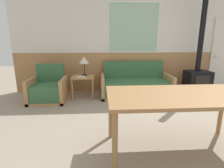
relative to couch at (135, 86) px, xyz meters
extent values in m
plane|color=gray|center=(0.35, -2.11, -0.25)|extent=(16.00, 16.00, 0.00)
cube|color=#AD7A4C|center=(0.35, 0.52, 0.29)|extent=(7.20, 0.06, 1.08)
cube|color=silver|center=(0.35, 0.52, 1.64)|extent=(7.20, 0.06, 1.62)
cube|color=white|center=(0.00, 0.48, 1.49)|extent=(1.39, 0.01, 1.32)
cube|color=#99BCA8|center=(0.00, 0.47, 1.49)|extent=(1.31, 0.02, 1.24)
cube|color=#B27F4C|center=(0.00, -0.03, -0.22)|extent=(1.79, 0.85, 0.06)
cube|color=#38663D|center=(0.00, -0.05, -0.02)|extent=(1.63, 0.77, 0.35)
cube|color=#38663D|center=(0.00, 0.35, 0.38)|extent=(1.63, 0.10, 0.46)
cube|color=#B27F4C|center=(-0.86, -0.03, 0.02)|extent=(0.08, 0.85, 0.55)
cube|color=#B27F4C|center=(0.86, -0.03, 0.02)|extent=(0.08, 0.85, 0.55)
cube|color=#B27F4C|center=(-2.15, -0.33, -0.22)|extent=(0.83, 0.74, 0.06)
cube|color=#38663D|center=(-2.15, -0.35, -0.02)|extent=(0.67, 0.66, 0.36)
cube|color=#38663D|center=(-2.15, -0.01, 0.38)|extent=(0.67, 0.10, 0.44)
cube|color=#B27F4C|center=(-2.52, -0.33, 0.02)|extent=(0.08, 0.74, 0.56)
cube|color=#B27F4C|center=(-1.77, -0.33, 0.02)|extent=(0.08, 0.74, 0.56)
cube|color=#B27F4C|center=(-1.35, -0.02, 0.26)|extent=(0.55, 0.55, 0.03)
cylinder|color=#B27F4C|center=(-1.59, -0.26, 0.00)|extent=(0.04, 0.04, 0.50)
cylinder|color=#B27F4C|center=(-1.10, -0.26, 0.00)|extent=(0.04, 0.04, 0.50)
cylinder|color=#B27F4C|center=(-1.59, 0.23, 0.00)|extent=(0.04, 0.04, 0.50)
cylinder|color=#B27F4C|center=(-1.10, 0.23, 0.00)|extent=(0.04, 0.04, 0.50)
cylinder|color=black|center=(-1.32, 0.08, 0.29)|extent=(0.13, 0.13, 0.02)
cylinder|color=black|center=(-1.32, 0.08, 0.45)|extent=(0.02, 0.02, 0.29)
cone|color=beige|center=(-1.32, 0.08, 0.68)|extent=(0.25, 0.25, 0.17)
cube|color=white|center=(-1.39, -0.11, 0.29)|extent=(0.21, 0.13, 0.02)
cube|color=#9E7042|center=(0.07, -2.42, 0.50)|extent=(1.79, 0.89, 0.04)
cylinder|color=#9E7042|center=(-0.77, -2.80, 0.11)|extent=(0.06, 0.06, 0.74)
cylinder|color=#9E7042|center=(-0.77, -2.03, 0.11)|extent=(0.06, 0.06, 0.74)
cylinder|color=#9E7042|center=(0.91, -2.03, 0.11)|extent=(0.06, 0.06, 0.74)
cylinder|color=black|center=(1.39, -0.24, -0.20)|extent=(0.04, 0.04, 0.10)
cylinder|color=black|center=(1.86, -0.24, -0.20)|extent=(0.04, 0.04, 0.10)
cylinder|color=black|center=(1.39, 0.14, -0.20)|extent=(0.04, 0.04, 0.10)
cylinder|color=black|center=(1.86, 0.14, -0.20)|extent=(0.04, 0.04, 0.10)
cube|color=black|center=(1.63, -0.05, 0.12)|extent=(0.59, 0.48, 0.54)
cube|color=black|center=(1.63, -0.30, 0.12)|extent=(0.36, 0.01, 0.38)
cylinder|color=black|center=(1.63, -0.01, 1.35)|extent=(0.13, 0.13, 1.93)
sphere|color=silver|center=(2.37, 0.42, 0.72)|extent=(0.06, 0.06, 0.06)
camera|label=1|loc=(-0.90, -4.37, 1.14)|focal=28.00mm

